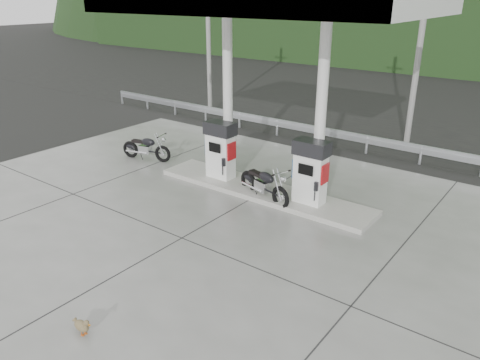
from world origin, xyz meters
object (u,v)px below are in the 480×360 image
Objects in this scene: gas_pump_left at (220,150)px; gas_pump_right at (310,172)px; motorcycle_left at (146,148)px; motorcycle_right at (264,185)px; duck at (82,326)px.

gas_pump_right is at bearing 0.00° from gas_pump_left.
motorcycle_right is (5.38, -0.37, 0.04)m from motorcycle_left.
gas_pump_left is 2.03m from motorcycle_right.
gas_pump_left reaches higher than motorcycle_left.
gas_pump_right is 0.89× the size of motorcycle_right.
motorcycle_left is 5.39m from motorcycle_right.
motorcycle_left is at bearing -167.02° from motorcycle_right.
gas_pump_right is 7.18m from duck.
motorcycle_right is 4.58× the size of duck.
gas_pump_left is at bearing 180.00° from gas_pump_right.
gas_pump_left is at bearing -174.04° from motorcycle_right.
gas_pump_right is at bearing -14.49° from motorcycle_left.
motorcycle_left reaches higher than duck.
gas_pump_left is 3.52m from motorcycle_left.
gas_pump_left is 0.89× the size of motorcycle_right.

